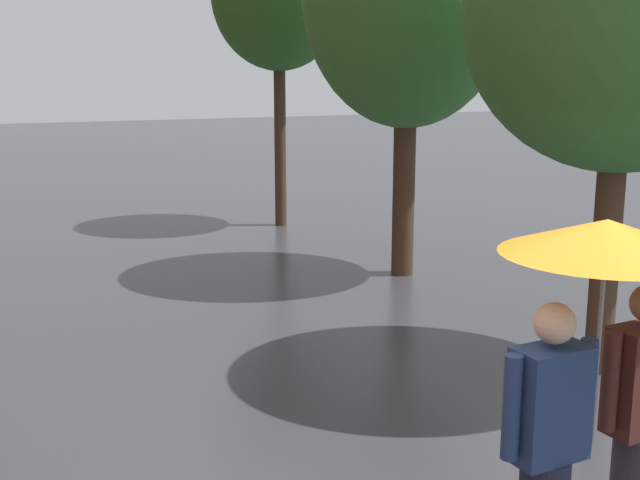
{
  "coord_description": "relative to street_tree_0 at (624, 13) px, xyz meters",
  "views": [
    {
      "loc": [
        -2.42,
        -3.39,
        2.77
      ],
      "look_at": [
        0.2,
        2.7,
        1.35
      ],
      "focal_mm": 45.47,
      "sensor_mm": 36.0,
      "label": 1
    }
  ],
  "objects": [
    {
      "name": "couple_under_umbrella",
      "position": [
        -2.27,
        -2.42,
        -1.88
      ],
      "size": [
        1.26,
        1.08,
        2.02
      ],
      "color": "#1E233D",
      "rests_on": "ground"
    },
    {
      "name": "street_tree_0",
      "position": [
        0.0,
        0.0,
        0.0
      ],
      "size": [
        2.73,
        2.73,
        4.6
      ],
      "color": "#473323",
      "rests_on": "ground"
    }
  ]
}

